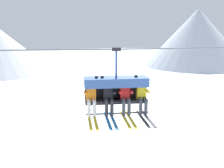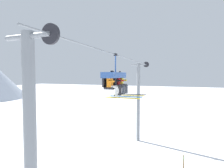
{
  "view_description": "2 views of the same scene",
  "coord_description": "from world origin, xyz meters",
  "px_view_note": "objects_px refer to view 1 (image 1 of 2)",
  "views": [
    {
      "loc": [
        -2.7,
        -9.82,
        8.76
      ],
      "look_at": [
        -1.47,
        -0.87,
        6.89
      ],
      "focal_mm": 45.0,
      "sensor_mm": 36.0,
      "label": 1
    },
    {
      "loc": [
        -10.11,
        -4.02,
        6.94
      ],
      "look_at": [
        -1.43,
        -0.64,
        6.46
      ],
      "focal_mm": 28.0,
      "sensor_mm": 36.0,
      "label": 2
    }
  ],
  "objects_px": {
    "skier_black": "(108,96)",
    "skier_yellow": "(142,94)",
    "chairlift_chair": "(116,86)",
    "skier_red": "(125,96)",
    "skier_orange": "(91,96)"
  },
  "relations": [
    {
      "from": "chairlift_chair",
      "to": "skier_yellow",
      "type": "bearing_deg",
      "value": -14.23
    },
    {
      "from": "chairlift_chair",
      "to": "skier_black",
      "type": "bearing_deg",
      "value": -143.17
    },
    {
      "from": "skier_yellow",
      "to": "skier_orange",
      "type": "bearing_deg",
      "value": 180.0
    },
    {
      "from": "skier_orange",
      "to": "chairlift_chair",
      "type": "bearing_deg",
      "value": 14.23
    },
    {
      "from": "skier_black",
      "to": "skier_yellow",
      "type": "height_order",
      "value": "same"
    },
    {
      "from": "skier_red",
      "to": "skier_orange",
      "type": "bearing_deg",
      "value": 179.65
    },
    {
      "from": "skier_black",
      "to": "skier_yellow",
      "type": "distance_m",
      "value": 1.13
    },
    {
      "from": "chairlift_chair",
      "to": "skier_black",
      "type": "height_order",
      "value": "chairlift_chair"
    },
    {
      "from": "skier_black",
      "to": "skier_yellow",
      "type": "xyz_separation_m",
      "value": [
        1.13,
        0.0,
        0.0
      ]
    },
    {
      "from": "skier_black",
      "to": "chairlift_chair",
      "type": "bearing_deg",
      "value": 36.83
    },
    {
      "from": "skier_red",
      "to": "skier_yellow",
      "type": "distance_m",
      "value": 0.56
    },
    {
      "from": "chairlift_chair",
      "to": "skier_yellow",
      "type": "xyz_separation_m",
      "value": [
        0.85,
        -0.21,
        -0.27
      ]
    },
    {
      "from": "skier_red",
      "to": "skier_yellow",
      "type": "xyz_separation_m",
      "value": [
        0.56,
        0.01,
        0.02
      ]
    },
    {
      "from": "skier_black",
      "to": "skier_yellow",
      "type": "relative_size",
      "value": 1.0
    },
    {
      "from": "skier_black",
      "to": "skier_red",
      "type": "relative_size",
      "value": 1.0
    }
  ]
}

